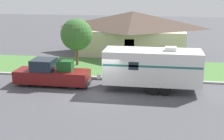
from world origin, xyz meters
name	(u,v)px	position (x,y,z in m)	size (l,w,h in m)	color
ground_plane	(102,94)	(0.00, 0.00, 0.00)	(120.00, 120.00, 0.00)	#47474C
curb_strip	(110,78)	(0.00, 3.75, 0.07)	(80.00, 0.30, 0.14)	#999993
lawn_strip	(117,68)	(0.00, 7.40, 0.01)	(80.00, 7.00, 0.03)	#477538
house_across_street	(133,31)	(0.79, 14.93, 2.42)	(12.52, 8.16, 4.67)	beige
pickup_truck	(52,74)	(-4.18, 1.40, 0.89)	(5.78, 1.94, 2.10)	black
travel_trailer	(152,67)	(3.48, 1.40, 1.77)	(8.01, 2.48, 3.27)	black
mailbox	(171,67)	(4.94, 4.70, 0.94)	(0.48, 0.20, 1.22)	brown
tree_in_yard	(76,35)	(-3.90, 7.80, 2.98)	(3.01, 3.01, 4.49)	brown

